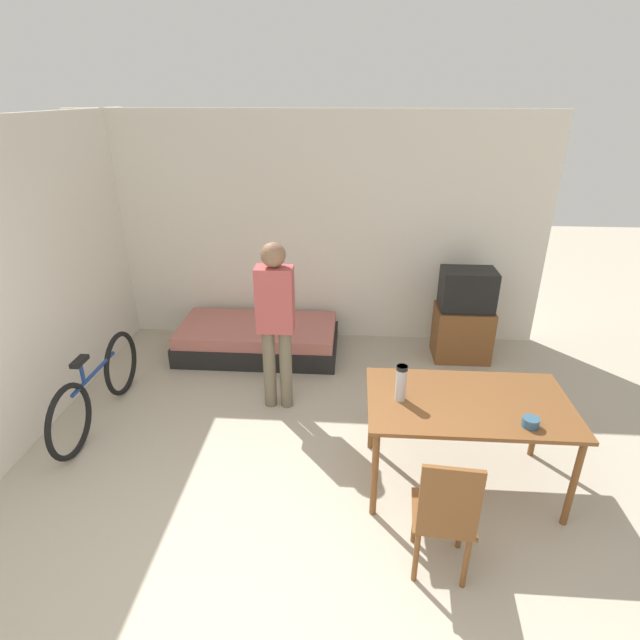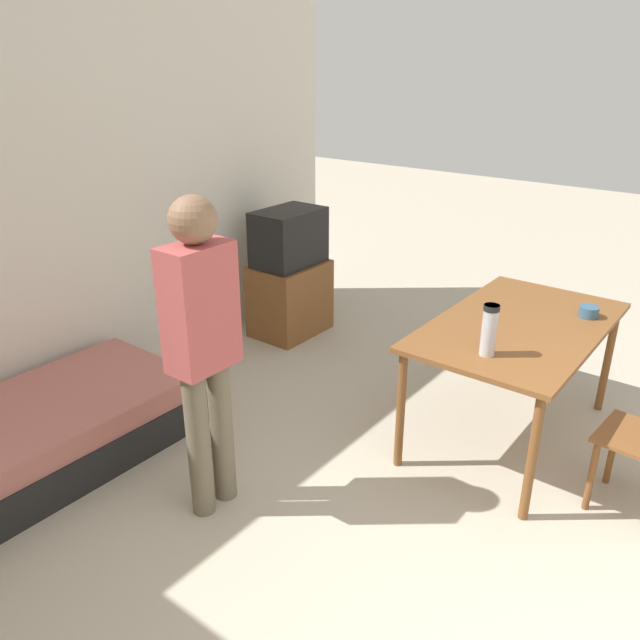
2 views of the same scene
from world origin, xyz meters
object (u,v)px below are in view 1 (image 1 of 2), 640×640
object	(u,v)px
daybed	(258,339)
tv	(464,317)
bicycle	(97,389)
mate_bowl	(531,422)
thermos_flask	(401,381)
dining_table	(468,409)
wooden_chair	(445,514)
person_standing	(276,316)

from	to	relation	value
daybed	tv	bearing A→B (deg)	1.65
bicycle	daybed	bearing A→B (deg)	49.14
mate_bowl	thermos_flask	bearing A→B (deg)	162.45
tv	dining_table	xyz separation A→B (m)	(-0.40, -2.12, 0.19)
tv	wooden_chair	size ratio (longest dim) A/B	1.14
bicycle	wooden_chair	bearing A→B (deg)	-26.87
tv	mate_bowl	size ratio (longest dim) A/B	9.48
daybed	wooden_chair	bearing A→B (deg)	-59.79
wooden_chair	bicycle	distance (m)	3.31
tv	dining_table	world-z (taller)	tv
dining_table	mate_bowl	distance (m)	0.47
bicycle	mate_bowl	xyz separation A→B (m)	(3.58, -0.91, 0.46)
bicycle	thermos_flask	size ratio (longest dim) A/B	5.84
tv	mate_bowl	distance (m)	2.43
mate_bowl	tv	bearing A→B (deg)	88.91
daybed	tv	world-z (taller)	tv
bicycle	mate_bowl	size ratio (longest dim) A/B	14.52
wooden_chair	bicycle	bearing A→B (deg)	153.13
tv	dining_table	size ratio (longest dim) A/B	0.72
dining_table	wooden_chair	world-z (taller)	wooden_chair
thermos_flask	tv	bearing A→B (deg)	66.99
daybed	person_standing	size ratio (longest dim) A/B	1.12
tv	thermos_flask	distance (m)	2.36
bicycle	tv	bearing A→B (deg)	22.51
thermos_flask	mate_bowl	size ratio (longest dim) A/B	2.49
person_standing	thermos_flask	size ratio (longest dim) A/B	5.90
tv	mate_bowl	world-z (taller)	tv
person_standing	thermos_flask	distance (m)	1.47
wooden_chair	daybed	bearing A→B (deg)	120.21
daybed	bicycle	world-z (taller)	bicycle
dining_table	bicycle	bearing A→B (deg)	169.10
person_standing	dining_table	bearing A→B (deg)	-31.80
tv	thermos_flask	size ratio (longest dim) A/B	3.81
tv	wooden_chair	distance (m)	3.07
bicycle	mate_bowl	distance (m)	3.72
dining_table	bicycle	xyz separation A→B (m)	(-3.23, 0.62, -0.36)
tv	thermos_flask	world-z (taller)	tv
tv	dining_table	distance (m)	2.17
tv	bicycle	bearing A→B (deg)	-157.49
dining_table	bicycle	size ratio (longest dim) A/B	0.91
bicycle	person_standing	size ratio (longest dim) A/B	0.99
dining_table	thermos_flask	world-z (taller)	thermos_flask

